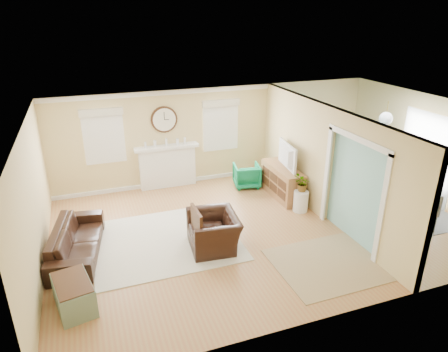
{
  "coord_description": "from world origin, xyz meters",
  "views": [
    {
      "loc": [
        -3.45,
        -7.1,
        4.46
      ],
      "look_at": [
        -0.8,
        0.3,
        1.2
      ],
      "focal_mm": 32.0,
      "sensor_mm": 36.0,
      "label": 1
    }
  ],
  "objects_px": {
    "eames_chair": "(214,231)",
    "dining_table": "(389,196)",
    "credenza": "(282,182)",
    "sofa": "(77,241)",
    "green_chair": "(247,175)"
  },
  "relations": [
    {
      "from": "eames_chair",
      "to": "dining_table",
      "type": "relative_size",
      "value": 0.64
    },
    {
      "from": "eames_chair",
      "to": "credenza",
      "type": "bearing_deg",
      "value": 130.71
    },
    {
      "from": "sofa",
      "to": "eames_chair",
      "type": "xyz_separation_m",
      "value": [
        2.61,
        -0.64,
        0.04
      ]
    },
    {
      "from": "credenza",
      "to": "dining_table",
      "type": "bearing_deg",
      "value": -34.71
    },
    {
      "from": "eames_chair",
      "to": "green_chair",
      "type": "xyz_separation_m",
      "value": [
        1.81,
        2.6,
        -0.04
      ]
    },
    {
      "from": "eames_chair",
      "to": "dining_table",
      "type": "distance_m",
      "value": 4.56
    },
    {
      "from": "sofa",
      "to": "dining_table",
      "type": "xyz_separation_m",
      "value": [
        7.17,
        -0.41,
        -0.01
      ]
    },
    {
      "from": "credenza",
      "to": "dining_table",
      "type": "xyz_separation_m",
      "value": [
        2.13,
        -1.48,
        -0.1
      ]
    },
    {
      "from": "sofa",
      "to": "credenza",
      "type": "distance_m",
      "value": 5.15
    },
    {
      "from": "green_chair",
      "to": "dining_table",
      "type": "bearing_deg",
      "value": 150.7
    },
    {
      "from": "sofa",
      "to": "dining_table",
      "type": "bearing_deg",
      "value": -83.73
    },
    {
      "from": "credenza",
      "to": "eames_chair",
      "type": "bearing_deg",
      "value": -144.89
    },
    {
      "from": "eames_chair",
      "to": "green_chair",
      "type": "bearing_deg",
      "value": 150.8
    },
    {
      "from": "eames_chair",
      "to": "green_chair",
      "type": "height_order",
      "value": "eames_chair"
    },
    {
      "from": "green_chair",
      "to": "dining_table",
      "type": "xyz_separation_m",
      "value": [
        2.75,
        -2.37,
        -0.02
      ]
    }
  ]
}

